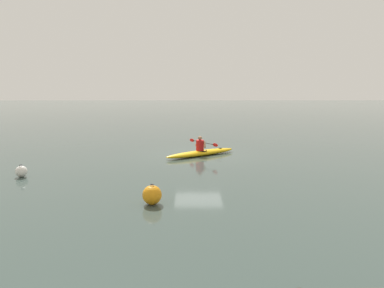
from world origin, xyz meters
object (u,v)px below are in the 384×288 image
Objects in this scene: kayak at (201,153)px; mooring_buoy_channel_marker at (21,171)px; mooring_buoy_orange_mid at (152,195)px; kayaker at (200,144)px.

mooring_buoy_channel_marker reaches higher than kayak.
kayak is 7.93m from mooring_buoy_orange_mid.
mooring_buoy_orange_mid is at bearing 148.49° from mooring_buoy_channel_marker.
kayaker is at bearing 35.23° from kayak.
kayaker is 7.89m from mooring_buoy_orange_mid.
mooring_buoy_channel_marker is at bearing 31.45° from kayaker.
mooring_buoy_orange_mid is at bearing 77.81° from kayaker.
mooring_buoy_channel_marker is at bearing -31.51° from mooring_buoy_orange_mid.
mooring_buoy_orange_mid reaches higher than kayak.
kayaker is at bearing -102.19° from mooring_buoy_orange_mid.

